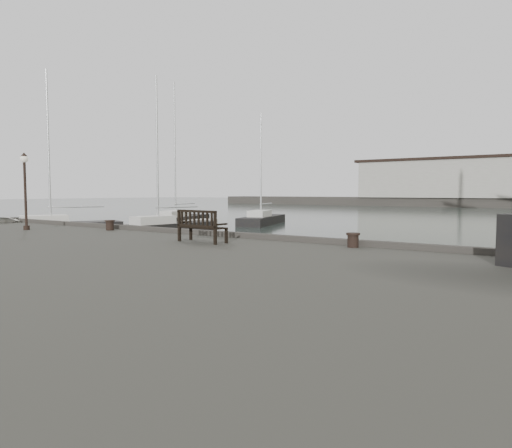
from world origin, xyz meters
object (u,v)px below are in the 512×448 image
Objects in this scene: bollard_right at (353,240)px; yacht_d at (262,222)px; yacht_c at (163,231)px; bollard_left at (110,225)px; bench at (202,232)px; yacht_a at (58,230)px; yacht_b at (178,222)px; lamp_post at (25,180)px.

yacht_d reaches higher than bollard_right.
yacht_c reaches higher than bollard_right.
bollard_left is at bearing -45.42° from yacht_c.
bench is 0.14× the size of yacht_a.
bollard_right is 28.91m from yacht_a.
yacht_a reaches higher than yacht_d.
yacht_d is at bearing 128.79° from bollard_right.
yacht_c is at bearing 143.91° from bench.
bollard_left is 0.03× the size of yacht_a.
bollard_right is 33.29m from yacht_b.
yacht_c reaches higher than yacht_d.
yacht_d is (-15.52, 26.48, -1.65)m from bench.
bench reaches higher than bollard_right.
yacht_d is at bearing 95.42° from yacht_c.
bench is at bearing -76.54° from yacht_d.
bollard_left is 0.13× the size of lamp_post.
yacht_c reaches higher than lamp_post.
bench is 0.16× the size of yacht_d.
yacht_d is (-20.08, 24.98, -1.54)m from bollard_right.
bench is 30.79m from yacht_b.
yacht_a reaches higher than bollard_left.
yacht_c reaches higher than bollard_left.
yacht_d is at bearing 124.54° from bench.
yacht_d is at bearing 110.02° from bollard_left.
yacht_a is (-16.91, 7.99, -1.53)m from bollard_left.
bollard_right is at bearing 1.10° from bollard_left.
yacht_a is 1.15× the size of yacht_d.
lamp_post is at bearing -59.07° from yacht_c.
bollard_left is 15.40m from yacht_c.
bollard_right is at bearing -23.70° from yacht_c.
lamp_post is 17.35m from yacht_a.
bench is 4.22× the size of bollard_right.
yacht_c is at bearing 128.02° from bollard_left.
yacht_a is 1.06× the size of yacht_c.
yacht_c is at bearing 114.38° from lamp_post.
yacht_b is at bearing 119.89° from lamp_post.
bollard_right is 0.13× the size of lamp_post.
bollard_right is (4.57, 1.49, -0.11)m from bench.
yacht_d is at bearing 88.69° from yacht_a.
yacht_a reaches higher than yacht_c.
bench is 20.74m from yacht_c.
yacht_d is (-9.18, 25.19, -1.54)m from bollard_left.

